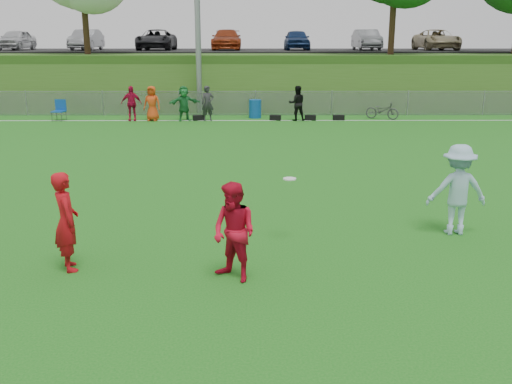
{
  "coord_description": "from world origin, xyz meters",
  "views": [
    {
      "loc": [
        -0.15,
        -10.05,
        3.93
      ],
      "look_at": [
        -0.09,
        0.5,
        1.08
      ],
      "focal_mm": 40.0,
      "sensor_mm": 36.0,
      "label": 1
    }
  ],
  "objects_px": {
    "bicycle": "(382,110)",
    "frisbee": "(290,179)",
    "player_red_left": "(66,221)",
    "player_blue": "(457,190)",
    "player_red_center": "(234,232)",
    "recycling_bin": "(255,109)"
  },
  "relations": [
    {
      "from": "player_blue",
      "to": "frisbee",
      "type": "relative_size",
      "value": 7.27
    },
    {
      "from": "player_red_center",
      "to": "frisbee",
      "type": "bearing_deg",
      "value": 100.67
    },
    {
      "from": "player_red_center",
      "to": "bicycle",
      "type": "relative_size",
      "value": 1.0
    },
    {
      "from": "player_red_center",
      "to": "frisbee",
      "type": "xyz_separation_m",
      "value": [
        1.02,
        1.85,
        0.45
      ]
    },
    {
      "from": "player_blue",
      "to": "recycling_bin",
      "type": "xyz_separation_m",
      "value": [
        -4.06,
        17.83,
        -0.48
      ]
    },
    {
      "from": "player_blue",
      "to": "recycling_bin",
      "type": "distance_m",
      "value": 18.29
    },
    {
      "from": "player_blue",
      "to": "frisbee",
      "type": "bearing_deg",
      "value": 8.39
    },
    {
      "from": "player_red_center",
      "to": "frisbee",
      "type": "relative_size",
      "value": 6.49
    },
    {
      "from": "recycling_bin",
      "to": "player_red_center",
      "type": "bearing_deg",
      "value": -91.22
    },
    {
      "from": "player_red_center",
      "to": "recycling_bin",
      "type": "height_order",
      "value": "player_red_center"
    },
    {
      "from": "player_red_left",
      "to": "frisbee",
      "type": "bearing_deg",
      "value": -97.88
    },
    {
      "from": "player_red_left",
      "to": "player_red_center",
      "type": "bearing_deg",
      "value": -126.38
    },
    {
      "from": "player_red_center",
      "to": "frisbee",
      "type": "height_order",
      "value": "player_red_center"
    },
    {
      "from": "frisbee",
      "to": "bicycle",
      "type": "height_order",
      "value": "frisbee"
    },
    {
      "from": "bicycle",
      "to": "frisbee",
      "type": "bearing_deg",
      "value": -170.61
    },
    {
      "from": "player_red_center",
      "to": "player_blue",
      "type": "height_order",
      "value": "player_blue"
    },
    {
      "from": "player_blue",
      "to": "frisbee",
      "type": "distance_m",
      "value": 3.52
    },
    {
      "from": "player_blue",
      "to": "bicycle",
      "type": "bearing_deg",
      "value": -97.1
    },
    {
      "from": "recycling_bin",
      "to": "bicycle",
      "type": "bearing_deg",
      "value": -4.3
    },
    {
      "from": "player_red_left",
      "to": "bicycle",
      "type": "bearing_deg",
      "value": -53.9
    },
    {
      "from": "player_red_center",
      "to": "bicycle",
      "type": "distance_m",
      "value": 20.82
    },
    {
      "from": "player_red_left",
      "to": "recycling_bin",
      "type": "height_order",
      "value": "player_red_left"
    }
  ]
}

